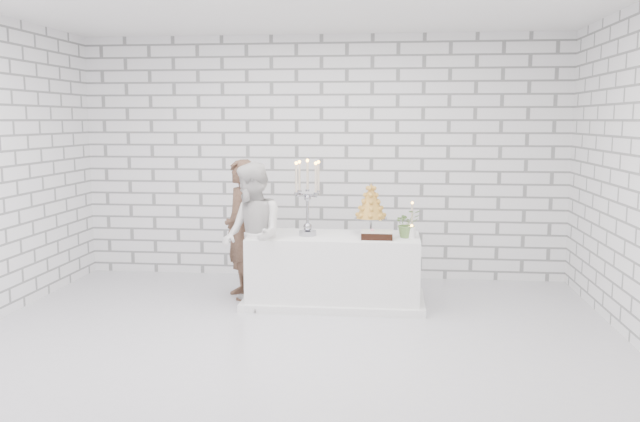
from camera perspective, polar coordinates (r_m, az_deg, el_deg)
The scene contains 12 objects.
ground at distance 6.14m, azimuth -2.32°, elevation -10.92°, with size 6.00×5.00×0.01m, color silver.
wall_back at distance 8.31m, azimuth 0.12°, elevation 4.56°, with size 6.00×0.01×3.00m, color white.
wall_front at distance 3.39m, azimuth -8.57°, elevation -0.25°, with size 6.00×0.01×3.00m, color white.
cake_table at distance 7.18m, azimuth 1.22°, elevation -5.03°, with size 1.80×0.80×0.75m, color white.
groom at distance 7.44m, azimuth -6.76°, elevation -1.55°, with size 0.56×0.37×1.54m, color #3D291E.
bride at distance 6.97m, azimuth -5.80°, elevation -2.16°, with size 0.75×0.58×1.54m, color silver.
candelabra at distance 7.03m, azimuth -1.07°, elevation 1.15°, with size 0.33×0.33×0.81m, color #9A9BA4, non-canonical shape.
croquembouche at distance 7.20m, azimuth 4.36°, elevation 0.23°, with size 0.35×0.35×0.55m, color #B07621, non-canonical shape.
chocolate_cake at distance 6.92m, azimuth 4.89°, elevation -2.04°, with size 0.32×0.23×0.08m, color black.
pillar_candle at distance 6.99m, azimuth 7.83°, elevation -1.83°, with size 0.08×0.08×0.12m, color white.
extra_taper at distance 7.29m, azimuth 7.86°, elevation -0.63°, with size 0.06×0.06×0.32m, color beige.
flowers at distance 7.01m, azimuth 7.45°, elevation -1.06°, with size 0.27×0.23×0.30m, color #41652C.
Camera 1 is at (0.85, -5.75, 1.97)m, focal length 37.47 mm.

